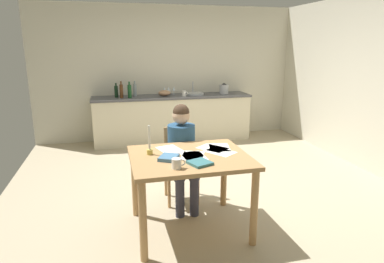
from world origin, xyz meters
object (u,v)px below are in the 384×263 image
at_px(book_cookery, 169,158).
at_px(teacup_on_counter, 184,93).
at_px(book_magazine, 200,163).
at_px(coffee_mug, 177,163).
at_px(chair_at_table, 180,160).
at_px(person_seated, 182,149).
at_px(mixing_bowl, 164,93).
at_px(wine_glass_near_sink, 174,89).
at_px(dining_table, 190,167).
at_px(bottle_oil, 116,91).
at_px(bottle_wine_red, 130,91).
at_px(wine_glass_by_kettle, 168,89).
at_px(wine_glass_back_left, 164,89).
at_px(bottle_sauce, 135,90).
at_px(candlestick, 150,146).
at_px(sink_unit, 195,94).
at_px(bottle_vinegar, 121,91).

height_order(book_cookery, teacup_on_counter, teacup_on_counter).
distance_m(book_magazine, book_cookery, 0.32).
relative_size(coffee_mug, book_cookery, 0.64).
xyz_separation_m(chair_at_table, person_seated, (-0.01, -0.15, 0.18)).
bearing_deg(person_seated, mixing_bowl, 84.66).
bearing_deg(book_cookery, wine_glass_near_sink, 106.40).
relative_size(coffee_mug, mixing_bowl, 0.51).
bearing_deg(dining_table, bottle_oil, 100.06).
xyz_separation_m(dining_table, book_cookery, (-0.22, -0.06, 0.14)).
distance_m(person_seated, mixing_bowl, 2.77).
bearing_deg(chair_at_table, bottle_oil, 104.03).
relative_size(bottle_wine_red, wine_glass_by_kettle, 1.93).
bearing_deg(wine_glass_back_left, bottle_wine_red, -160.51).
distance_m(bottle_sauce, wine_glass_near_sink, 0.76).
relative_size(coffee_mug, wine_glass_back_left, 0.79).
xyz_separation_m(chair_at_table, candlestick, (-0.43, -0.59, 0.38)).
bearing_deg(bottle_wine_red, chair_at_table, -80.51).
relative_size(bottle_wine_red, wine_glass_near_sink, 1.93).
distance_m(coffee_mug, teacup_on_counter, 3.58).
bearing_deg(dining_table, candlestick, 160.45).
bearing_deg(bottle_wine_red, sink_unit, 4.41).
distance_m(chair_at_table, person_seated, 0.23).
relative_size(wine_glass_near_sink, teacup_on_counter, 1.32).
bearing_deg(coffee_mug, book_magazine, 13.87).
bearing_deg(wine_glass_near_sink, mixing_bowl, -145.52).
bearing_deg(coffee_mug, mixing_bowl, 82.15).
xyz_separation_m(book_magazine, teacup_on_counter, (0.63, 3.42, 0.15)).
xyz_separation_m(bottle_oil, wine_glass_by_kettle, (1.01, 0.12, -0.00)).
distance_m(candlestick, wine_glass_back_left, 3.41).
xyz_separation_m(dining_table, candlestick, (-0.37, 0.13, 0.20)).
relative_size(bottle_vinegar, wine_glass_back_left, 1.98).
xyz_separation_m(sink_unit, wine_glass_near_sink, (-0.39, 0.15, 0.09)).
distance_m(bottle_oil, bottle_sauce, 0.36).
relative_size(dining_table, book_cookery, 5.99).
distance_m(bottle_oil, teacup_on_counter, 1.27).
relative_size(person_seated, wine_glass_by_kettle, 7.76).
xyz_separation_m(dining_table, mixing_bowl, (0.31, 3.32, 0.28)).
bearing_deg(wine_glass_near_sink, teacup_on_counter, -64.74).
xyz_separation_m(book_magazine, bottle_vinegar, (-0.54, 3.51, 0.22)).
relative_size(dining_table, wine_glass_by_kettle, 7.45).
distance_m(coffee_mug, wine_glass_back_left, 3.82).
distance_m(chair_at_table, mixing_bowl, 2.65).
xyz_separation_m(wine_glass_near_sink, wine_glass_by_kettle, (-0.11, 0.00, 0.00)).
bearing_deg(candlestick, coffee_mug, -67.80).
height_order(wine_glass_near_sink, teacup_on_counter, wine_glass_near_sink).
distance_m(chair_at_table, wine_glass_by_kettle, 2.81).
bearing_deg(sink_unit, book_magazine, -103.80).
xyz_separation_m(candlestick, bottle_oil, (-0.22, 3.21, 0.14)).
distance_m(candlestick, book_cookery, 0.26).
bearing_deg(bottle_vinegar, teacup_on_counter, -4.45).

